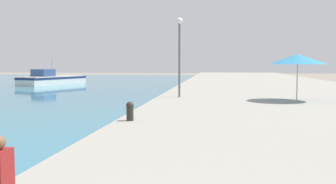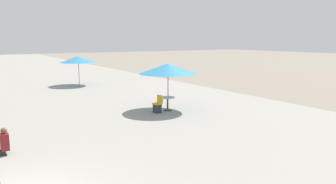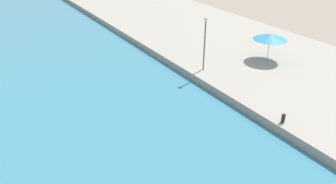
% 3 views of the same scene
% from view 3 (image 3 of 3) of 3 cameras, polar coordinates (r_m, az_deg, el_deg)
% --- Properties ---
extents(quay_promenade, '(16.00, 90.00, 0.63)m').
position_cam_3_polar(quay_promenade, '(44.37, -0.18, 12.81)').
color(quay_promenade, gray).
rests_on(quay_promenade, ground_plane).
extents(cafe_umbrella_white, '(2.99, 2.99, 2.43)m').
position_cam_3_polar(cafe_umbrella_white, '(30.60, 17.39, 9.19)').
color(cafe_umbrella_white, '#B7B7B7').
rests_on(cafe_umbrella_white, quay_promenade).
extents(mooring_bollard, '(0.26, 0.26, 0.65)m').
position_cam_3_polar(mooring_bollard, '(21.86, 19.44, -4.25)').
color(mooring_bollard, '#2D2823').
rests_on(mooring_bollard, quay_promenade).
extents(lamppost, '(0.36, 0.36, 4.56)m').
position_cam_3_polar(lamppost, '(26.98, 6.47, 9.91)').
color(lamppost, '#565B60').
rests_on(lamppost, quay_promenade).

